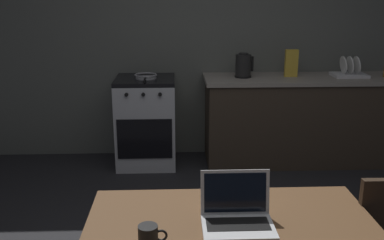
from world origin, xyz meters
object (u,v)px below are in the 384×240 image
at_px(electric_kettle, 243,66).
at_px(frying_pan, 146,76).
at_px(stove_oven, 146,121).
at_px(cereal_box, 291,63).
at_px(coffee_mug, 149,237).
at_px(dish_rack, 349,72).
at_px(laptop, 237,216).

bearing_deg(electric_kettle, frying_pan, -178.28).
height_order(stove_oven, cereal_box, cereal_box).
height_order(stove_oven, frying_pan, frying_pan).
distance_m(electric_kettle, coffee_mug, 2.97).
height_order(coffee_mug, cereal_box, cereal_box).
height_order(coffee_mug, dish_rack, dish_rack).
bearing_deg(electric_kettle, stove_oven, -179.86).
xyz_separation_m(coffee_mug, cereal_box, (1.32, 2.86, 0.26)).
bearing_deg(stove_oven, coffee_mug, -86.31).
relative_size(electric_kettle, frying_pan, 0.62).
bearing_deg(coffee_mug, stove_oven, 93.69).
bearing_deg(coffee_mug, dish_rack, 55.96).
bearing_deg(frying_pan, dish_rack, 0.81).
xyz_separation_m(electric_kettle, dish_rack, (1.10, 0.00, -0.07)).
relative_size(stove_oven, electric_kettle, 3.68).
distance_m(stove_oven, laptop, 2.75).
relative_size(coffee_mug, cereal_box, 0.44).
xyz_separation_m(electric_kettle, coffee_mug, (-0.82, -2.84, -0.24)).
bearing_deg(cereal_box, frying_pan, -178.09).
distance_m(stove_oven, electric_kettle, 1.16).
bearing_deg(cereal_box, laptop, -108.98).
height_order(laptop, frying_pan, laptop).
bearing_deg(frying_pan, laptop, -78.03).
distance_m(coffee_mug, cereal_box, 3.16).
bearing_deg(electric_kettle, laptop, -99.12).
distance_m(frying_pan, cereal_box, 1.49).
bearing_deg(dish_rack, electric_kettle, -180.00).
relative_size(coffee_mug, dish_rack, 0.36).
distance_m(electric_kettle, dish_rack, 1.11).
bearing_deg(coffee_mug, laptop, 23.65).
bearing_deg(stove_oven, electric_kettle, 0.14).
height_order(cereal_box, dish_rack, cereal_box).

